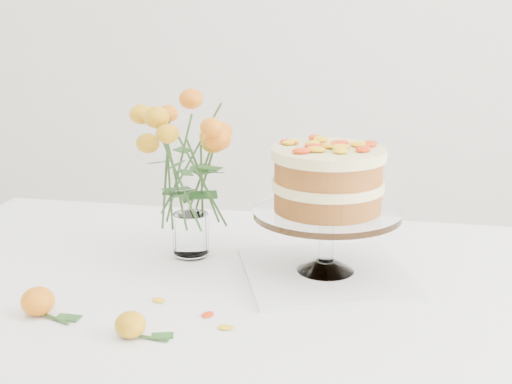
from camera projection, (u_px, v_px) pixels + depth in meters
table at (238, 325)px, 1.34m from camera, size 1.43×0.93×0.76m
napkin at (325, 273)px, 1.36m from camera, size 0.39×0.39×0.01m
cake_stand at (328, 186)px, 1.32m from camera, size 0.28×0.28×0.25m
rose_vase at (189, 154)px, 1.40m from camera, size 0.28×0.28×0.37m
loose_rose_near at (131, 325)px, 1.11m from camera, size 0.09×0.05×0.04m
loose_rose_far at (38, 301)px, 1.19m from camera, size 0.10×0.06×0.05m
stray_petal_a at (158, 300)px, 1.24m from camera, size 0.03×0.02×0.00m
stray_petal_b at (208, 315)px, 1.19m from camera, size 0.03×0.02×0.00m
stray_petal_c at (225, 327)px, 1.14m from camera, size 0.03×0.02×0.00m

